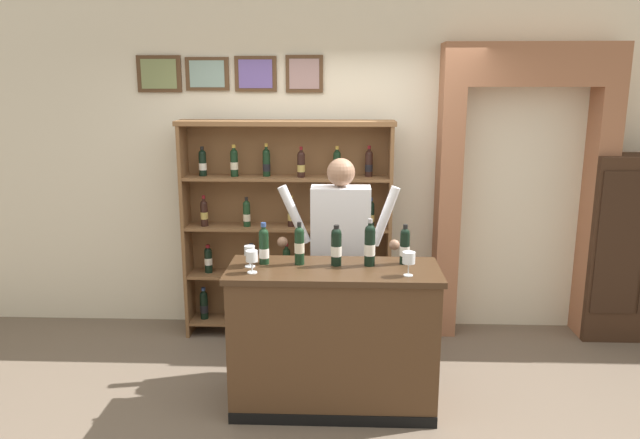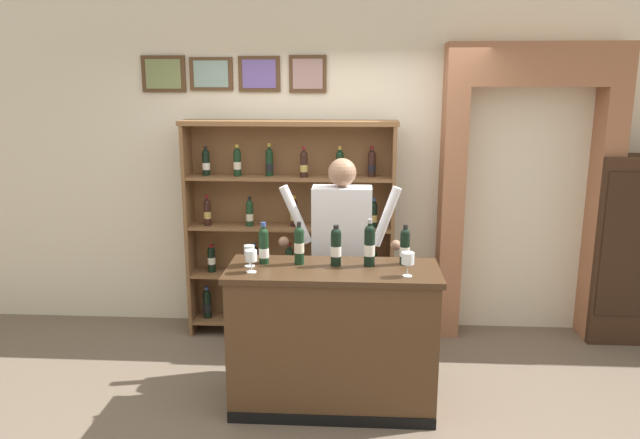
% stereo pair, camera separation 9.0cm
% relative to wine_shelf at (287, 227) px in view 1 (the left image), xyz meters
% --- Properties ---
extents(ground_plane, '(14.00, 14.00, 0.02)m').
position_rel_wine_shelf_xyz_m(ground_plane, '(0.39, -1.27, -1.00)').
color(ground_plane, '#6B5B4C').
extents(back_wall, '(12.00, 0.19, 3.03)m').
position_rel_wine_shelf_xyz_m(back_wall, '(0.39, 0.32, 0.53)').
color(back_wall, beige).
rests_on(back_wall, ground).
extents(wine_shelf, '(1.84, 0.30, 1.91)m').
position_rel_wine_shelf_xyz_m(wine_shelf, '(0.00, 0.00, 0.00)').
color(wine_shelf, brown).
rests_on(wine_shelf, ground).
extents(archway_doorway, '(1.48, 0.45, 2.55)m').
position_rel_wine_shelf_xyz_m(archway_doorway, '(2.05, 0.18, 0.47)').
color(archway_doorway, '#9E6647').
rests_on(archway_doorway, ground).
extents(side_cabinet, '(0.84, 0.40, 1.63)m').
position_rel_wine_shelf_xyz_m(side_cabinet, '(3.02, 0.06, -0.17)').
color(side_cabinet, '#382316').
rests_on(side_cabinet, ground).
extents(tasting_counter, '(1.43, 0.57, 1.01)m').
position_rel_wine_shelf_xyz_m(tasting_counter, '(0.43, -1.27, -0.48)').
color(tasting_counter, '#4C331E').
rests_on(tasting_counter, ground).
extents(shopkeeper, '(0.94, 0.22, 1.68)m').
position_rel_wine_shelf_xyz_m(shopkeeper, '(0.47, -0.69, 0.07)').
color(shopkeeper, '#2D3347').
rests_on(shopkeeper, ground).
extents(tasting_bottle_brunello, '(0.07, 0.07, 0.29)m').
position_rel_wine_shelf_xyz_m(tasting_bottle_brunello, '(-0.05, -1.19, 0.16)').
color(tasting_bottle_brunello, black).
rests_on(tasting_bottle_brunello, tasting_counter).
extents(tasting_bottle_grappa, '(0.07, 0.07, 0.30)m').
position_rel_wine_shelf_xyz_m(tasting_bottle_grappa, '(0.19, -1.19, 0.17)').
color(tasting_bottle_grappa, black).
rests_on(tasting_bottle_grappa, tasting_counter).
extents(tasting_bottle_vin_santo, '(0.07, 0.07, 0.28)m').
position_rel_wine_shelf_xyz_m(tasting_bottle_vin_santo, '(0.45, -1.21, 0.16)').
color(tasting_bottle_vin_santo, black).
rests_on(tasting_bottle_vin_santo, tasting_counter).
extents(tasting_bottle_super_tuscan, '(0.07, 0.07, 0.33)m').
position_rel_wine_shelf_xyz_m(tasting_bottle_super_tuscan, '(0.67, -1.20, 0.18)').
color(tasting_bottle_super_tuscan, black).
rests_on(tasting_bottle_super_tuscan, tasting_counter).
extents(tasting_bottle_bianco, '(0.07, 0.07, 0.28)m').
position_rel_wine_shelf_xyz_m(tasting_bottle_bianco, '(0.91, -1.15, 0.16)').
color(tasting_bottle_bianco, black).
rests_on(tasting_bottle_bianco, tasting_counter).
extents(wine_glass_spare, '(0.07, 0.07, 0.15)m').
position_rel_wine_shelf_xyz_m(wine_glass_spare, '(-0.14, -1.26, 0.13)').
color(wine_glass_spare, silver).
rests_on(wine_glass_spare, tasting_counter).
extents(wine_glass_right, '(0.08, 0.08, 0.16)m').
position_rel_wine_shelf_xyz_m(wine_glass_right, '(0.91, -1.41, 0.14)').
color(wine_glass_right, silver).
rests_on(wine_glass_right, tasting_counter).
extents(wine_glass_center, '(0.08, 0.08, 0.15)m').
position_rel_wine_shelf_xyz_m(wine_glass_center, '(-0.10, -1.39, 0.13)').
color(wine_glass_center, silver).
rests_on(wine_glass_center, tasting_counter).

